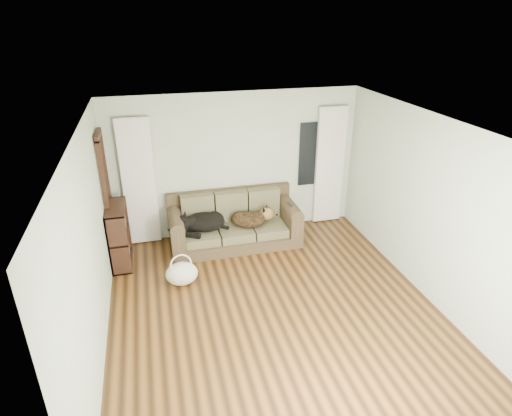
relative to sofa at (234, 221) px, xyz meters
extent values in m
plane|color=black|center=(0.14, -1.97, -0.45)|extent=(5.00, 5.00, 0.00)
plane|color=white|center=(0.14, -1.97, 2.15)|extent=(5.00, 5.00, 0.00)
cube|color=beige|center=(0.14, 0.53, 0.85)|extent=(4.50, 0.04, 2.60)
cube|color=beige|center=(-2.11, -1.97, 0.85)|extent=(0.04, 5.00, 2.60)
cube|color=beige|center=(2.39, -1.97, 0.85)|extent=(0.04, 5.00, 2.60)
cube|color=silver|center=(-1.56, 0.45, 0.70)|extent=(0.55, 0.08, 2.25)
cube|color=silver|center=(1.94, 0.45, 0.70)|extent=(0.55, 0.08, 2.25)
cube|color=black|center=(1.59, 0.50, 0.95)|extent=(0.50, 0.03, 1.20)
cube|color=black|center=(-2.06, 0.07, 0.60)|extent=(0.07, 0.60, 2.10)
cube|color=#3A301D|center=(0.00, 0.00, 0.00)|extent=(2.27, 0.98, 0.93)
ellipsoid|color=black|center=(-0.58, -0.02, 0.03)|extent=(0.79, 0.60, 0.31)
ellipsoid|color=black|center=(0.28, -0.05, 0.04)|extent=(0.75, 0.64, 0.28)
cube|color=black|center=(0.97, -0.15, 0.28)|extent=(0.07, 0.20, 0.02)
ellipsoid|color=beige|center=(-1.04, -1.03, -0.29)|extent=(0.56, 0.47, 0.36)
cube|color=black|center=(-1.95, -0.16, 0.05)|extent=(0.36, 0.83, 1.02)
camera|label=1|loc=(-1.31, -6.63, 3.39)|focal=30.00mm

